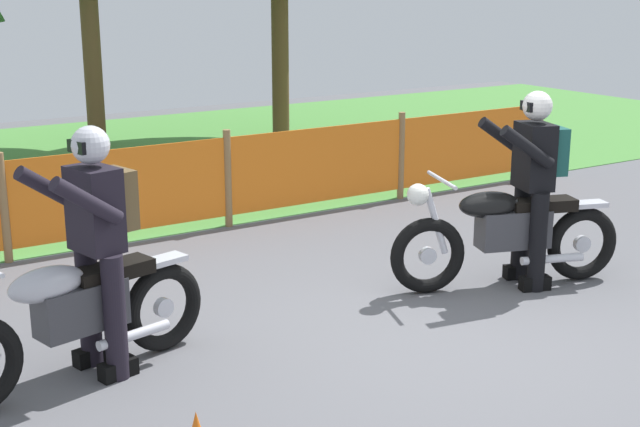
{
  "coord_description": "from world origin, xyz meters",
  "views": [
    {
      "loc": [
        -4.09,
        -4.77,
        2.61
      ],
      "look_at": [
        -0.68,
        0.6,
        0.9
      ],
      "focal_mm": 49.79,
      "sensor_mm": 36.0,
      "label": 1
    }
  ],
  "objects_px": {
    "rider_lead": "(534,178)",
    "rider_trailing": "(98,237)",
    "motorcycle_lead": "(506,233)",
    "motorcycle_trailing": "(73,314)"
  },
  "relations": [
    {
      "from": "motorcycle_lead",
      "to": "rider_lead",
      "type": "xyz_separation_m",
      "value": [
        0.22,
        -0.07,
        0.47
      ]
    },
    {
      "from": "motorcycle_lead",
      "to": "motorcycle_trailing",
      "type": "distance_m",
      "value": 3.71
    },
    {
      "from": "motorcycle_trailing",
      "to": "rider_trailing",
      "type": "xyz_separation_m",
      "value": [
        0.22,
        0.05,
        0.48
      ]
    },
    {
      "from": "motorcycle_trailing",
      "to": "motorcycle_lead",
      "type": "bearing_deg",
      "value": 164.62
    },
    {
      "from": "motorcycle_lead",
      "to": "rider_lead",
      "type": "height_order",
      "value": "rider_lead"
    },
    {
      "from": "rider_trailing",
      "to": "motorcycle_lead",
      "type": "bearing_deg",
      "value": 163.63
    },
    {
      "from": "rider_lead",
      "to": "rider_trailing",
      "type": "distance_m",
      "value": 3.72
    },
    {
      "from": "motorcycle_lead",
      "to": "rider_lead",
      "type": "relative_size",
      "value": 1.2
    },
    {
      "from": "rider_lead",
      "to": "rider_trailing",
      "type": "bearing_deg",
      "value": 14.67
    },
    {
      "from": "rider_lead",
      "to": "rider_trailing",
      "type": "height_order",
      "value": "same"
    }
  ]
}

